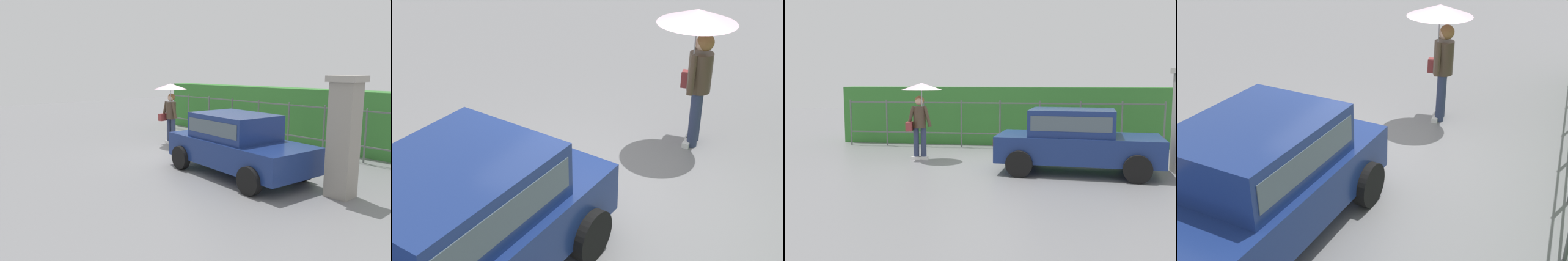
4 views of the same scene
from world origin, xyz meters
TOP-DOWN VIEW (x-y plane):
  - ground_plane at (0.00, 0.00)m, footprint 40.00×40.00m
  - car at (2.35, -0.55)m, footprint 3.86×2.15m
  - pedestrian at (-1.67, 0.53)m, footprint 1.10×1.10m

SIDE VIEW (x-z plane):
  - ground_plane at x=0.00m, z-range 0.00..0.00m
  - car at x=2.35m, z-range 0.06..1.54m
  - pedestrian at x=-1.67m, z-range 0.54..2.61m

